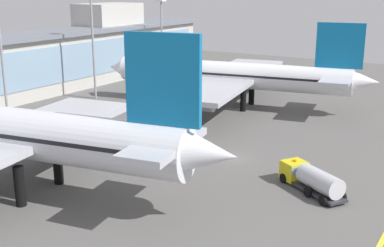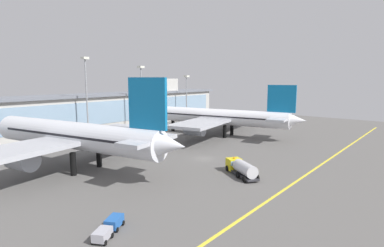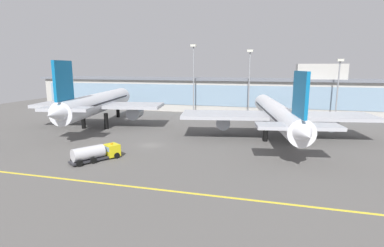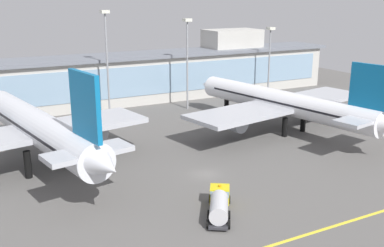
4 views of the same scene
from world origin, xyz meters
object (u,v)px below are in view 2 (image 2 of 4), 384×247
Objects in this scene: baggage_tug_near at (109,227)px; apron_light_mast_east at (141,88)px; apron_light_mast_west at (186,91)px; airliner_near_left at (75,136)px; fuel_tanker_truck at (241,167)px; apron_light_mast_centre at (86,86)px; airliner_near_right at (219,117)px.

apron_light_mast_east reaches higher than baggage_tug_near.
apron_light_mast_west is (78.78, 54.59, 12.15)m from baggage_tug_near.
airliner_near_left is 8.99× the size of baggage_tug_near.
apron_light_mast_centre is (3.43, 55.47, 14.29)m from fuel_tanker_truck.
airliner_near_left is 47.65m from apron_light_mast_east.
apron_light_mast_east reaches higher than airliner_near_left.
apron_light_mast_centre is (32.57, 54.90, 15.01)m from baggage_tug_near.
airliner_near_right is at bearing -17.55° from fuel_tanker_truck.
airliner_near_left reaches higher than fuel_tanker_truck.
airliner_near_right is 5.86× the size of fuel_tanker_truck.
apron_light_mast_west is 27.03m from apron_light_mast_east.
apron_light_mast_west reaches higher than airliner_near_left.
airliner_near_left is 33.09m from fuel_tanker_truck.
apron_light_mast_east is (-26.87, -2.44, 1.68)m from apron_light_mast_west.
apron_light_mast_east reaches higher than airliner_near_right.
airliner_near_left is at bearing -126.63° from apron_light_mast_centre.
apron_light_mast_west is 0.79× the size of apron_light_mast_centre.
apron_light_mast_west is 0.87× the size of apron_light_mast_east.
fuel_tanker_truck is at bearing -131.98° from apron_light_mast_west.
apron_light_mast_centre is at bearing 179.62° from apron_light_mast_west.
airliner_near_right is 66.03m from baggage_tug_near.
baggage_tug_near is at bearing -120.68° from apron_light_mast_centre.
apron_light_mast_east is at bearing -8.10° from apron_light_mast_centre.
fuel_tanker_truck is 0.37× the size of apron_light_mast_centre.
apron_light_mast_west is 46.30m from apron_light_mast_centre.
apron_light_mast_east is (22.76, 52.72, 13.11)m from fuel_tanker_truck.
apron_light_mast_west is at bearing 5.19° from apron_light_mast_east.
apron_light_mast_east is at bearing -68.15° from airliner_near_left.
apron_light_mast_centre reaches higher than baggage_tug_near.
baggage_tug_near is at bearing -134.87° from apron_light_mast_east.
baggage_tug_near is at bearing -145.28° from apron_light_mast_west.
airliner_near_right is 29.19m from apron_light_mast_east.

